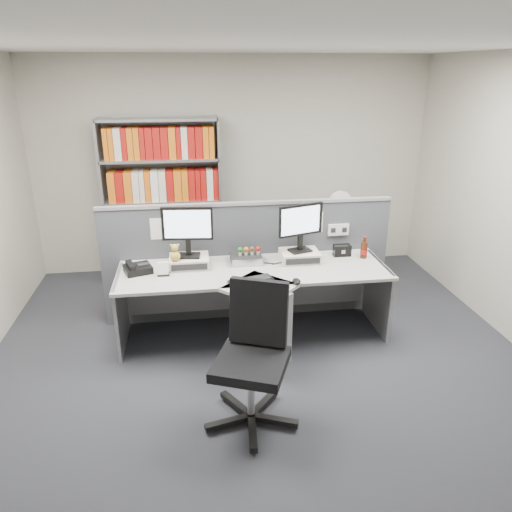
{
  "coord_description": "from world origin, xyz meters",
  "views": [
    {
      "loc": [
        -0.57,
        -3.48,
        2.53
      ],
      "look_at": [
        0.0,
        0.65,
        0.92
      ],
      "focal_mm": 34.23,
      "sensor_mm": 36.0,
      "label": 1
    }
  ],
  "objects": [
    {
      "name": "ground",
      "position": [
        0.0,
        0.0,
        0.0
      ],
      "size": [
        5.5,
        5.5,
        0.0
      ],
      "primitive_type": "plane",
      "color": "#303239",
      "rests_on": "ground"
    },
    {
      "name": "office_chair",
      "position": [
        -0.16,
        -0.4,
        0.57
      ],
      "size": [
        0.71,
        0.72,
        1.06
      ],
      "color": "silver",
      "rests_on": "ground"
    },
    {
      "name": "desktop_pc",
      "position": [
        -0.05,
        1.02,
        0.76
      ],
      "size": [
        0.3,
        0.27,
        0.08
      ],
      "color": "black",
      "rests_on": "desk"
    },
    {
      "name": "plush_toy",
      "position": [
        -0.74,
        0.89,
        0.89
      ],
      "size": [
        0.1,
        0.1,
        0.17
      ],
      "color": "gold",
      "rests_on": "monitor_riser_left"
    },
    {
      "name": "desk_calendar",
      "position": [
        -0.85,
        0.78,
        0.78
      ],
      "size": [
        0.11,
        0.08,
        0.13
      ],
      "color": "black",
      "rests_on": "desk"
    },
    {
      "name": "keyboard",
      "position": [
        -0.06,
        0.52,
        0.73
      ],
      "size": [
        0.43,
        0.26,
        0.03
      ],
      "color": "black",
      "rests_on": "desk"
    },
    {
      "name": "filing_cabinet",
      "position": [
        1.2,
        1.99,
        0.35
      ],
      "size": [
        0.45,
        0.61,
        0.7
      ],
      "color": "gray",
      "rests_on": "ground"
    },
    {
      "name": "shelving_unit",
      "position": [
        -0.9,
        2.44,
        0.98
      ],
      "size": [
        1.41,
        0.4,
        2.0
      ],
      "color": "gray",
      "rests_on": "ground"
    },
    {
      "name": "mouse",
      "position": [
        0.34,
        0.43,
        0.74
      ],
      "size": [
        0.07,
        0.12,
        0.04
      ],
      "primitive_type": "ellipsoid",
      "color": "black",
      "rests_on": "desk"
    },
    {
      "name": "room_shell",
      "position": [
        0.0,
        0.0,
        1.79
      ],
      "size": [
        5.04,
        5.54,
        2.72
      ],
      "color": "#B3AE9F",
      "rests_on": "ground"
    },
    {
      "name": "partition",
      "position": [
        0.0,
        1.25,
        0.65
      ],
      "size": [
        3.0,
        0.08,
        1.27
      ],
      "color": "#46494F",
      "rests_on": "ground"
    },
    {
      "name": "monitor_riser_left",
      "position": [
        -0.61,
        0.98,
        0.77
      ],
      "size": [
        0.38,
        0.31,
        0.1
      ],
      "color": "beige",
      "rests_on": "desk"
    },
    {
      "name": "monitor_left",
      "position": [
        -0.61,
        0.98,
        1.12
      ],
      "size": [
        0.49,
        0.18,
        0.5
      ],
      "color": "black",
      "rests_on": "monitor_riser_left"
    },
    {
      "name": "cola_bottle",
      "position": [
        1.15,
        0.96,
        0.81
      ],
      "size": [
        0.07,
        0.07,
        0.23
      ],
      "color": "#3F190A",
      "rests_on": "desk"
    },
    {
      "name": "speaker",
      "position": [
        0.95,
        1.06,
        0.78
      ],
      "size": [
        0.17,
        0.1,
        0.12
      ],
      "primitive_type": "cube",
      "color": "black",
      "rests_on": "desk"
    },
    {
      "name": "monitor_riser_right",
      "position": [
        0.49,
        0.98,
        0.77
      ],
      "size": [
        0.38,
        0.31,
        0.1
      ],
      "color": "beige",
      "rests_on": "desk"
    },
    {
      "name": "monitor_right",
      "position": [
        0.49,
        0.98,
        1.11
      ],
      "size": [
        0.46,
        0.21,
        0.48
      ],
      "color": "black",
      "rests_on": "monitor_riser_right"
    },
    {
      "name": "desk",
      "position": [
        0.0,
        0.6,
        0.46
      ],
      "size": [
        2.6,
        1.2,
        0.72
      ],
      "color": "#AFB0AA",
      "rests_on": "ground"
    },
    {
      "name": "desk_fan",
      "position": [
        1.2,
        1.99,
        1.0
      ],
      "size": [
        0.28,
        0.17,
        0.47
      ],
      "color": "white",
      "rests_on": "filing_cabinet"
    },
    {
      "name": "desk_phone",
      "position": [
        -1.1,
        0.89,
        0.76
      ],
      "size": [
        0.3,
        0.29,
        0.1
      ],
      "color": "black",
      "rests_on": "desk"
    },
    {
      "name": "figurines",
      "position": [
        -0.02,
        1.0,
        0.85
      ],
      "size": [
        0.23,
        0.05,
        0.09
      ],
      "color": "beige",
      "rests_on": "desktop_pc"
    }
  ]
}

